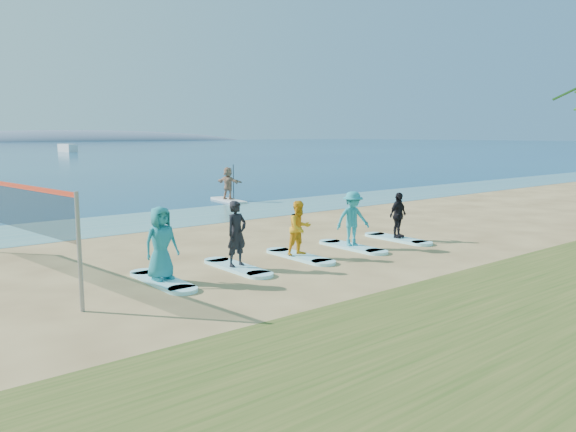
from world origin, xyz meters
TOP-DOWN VIEW (x-y plane):
  - ground at (0.00, 0.00)m, footprint 600.00×600.00m
  - shallow_water at (0.00, 10.50)m, footprint 600.00×600.00m
  - island_ridge at (95.00, 300.00)m, footprint 220.00×56.00m
  - paddleboard at (4.77, 14.22)m, footprint 1.00×3.06m
  - paddleboarder at (4.77, 14.22)m, footprint 0.98×1.70m
  - boat_offshore_b at (26.27, 107.47)m, footprint 2.05×6.42m
  - surfboard_0 at (-5.83, 0.96)m, footprint 0.70×2.20m
  - student_0 at (-5.83, 0.96)m, footprint 0.92×0.63m
  - surfboard_1 at (-3.60, 0.96)m, footprint 0.70×2.20m
  - student_1 at (-3.60, 0.96)m, footprint 0.71×0.52m
  - surfboard_2 at (-1.38, 0.96)m, footprint 0.70×2.20m
  - student_2 at (-1.38, 0.96)m, footprint 0.80×0.63m
  - surfboard_3 at (0.85, 0.96)m, footprint 0.70×2.20m
  - student_3 at (0.85, 0.96)m, footprint 1.28×0.97m
  - surfboard_4 at (3.08, 0.96)m, footprint 0.70×2.20m
  - student_4 at (3.08, 0.96)m, footprint 0.96×0.51m

SIDE VIEW (x-z plane):
  - ground at x=0.00m, z-range 0.00..0.00m
  - island_ridge at x=95.00m, z-range -9.00..9.00m
  - boat_offshore_b at x=26.27m, z-range -0.82..0.82m
  - shallow_water at x=0.00m, z-range 0.01..0.01m
  - surfboard_0 at x=-5.83m, z-range 0.00..0.09m
  - surfboard_1 at x=-3.60m, z-range 0.00..0.09m
  - surfboard_2 at x=-1.38m, z-range 0.00..0.09m
  - surfboard_3 at x=0.85m, z-range 0.00..0.09m
  - surfboard_4 at x=3.08m, z-range 0.00..0.09m
  - paddleboard at x=4.77m, z-range 0.00..0.12m
  - student_4 at x=3.08m, z-range 0.09..1.66m
  - student_2 at x=-1.38m, z-range 0.09..1.71m
  - student_3 at x=0.85m, z-range 0.09..1.84m
  - student_1 at x=-3.60m, z-range 0.09..1.87m
  - paddleboarder at x=4.77m, z-range 0.12..1.87m
  - student_0 at x=-5.83m, z-range 0.09..1.90m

